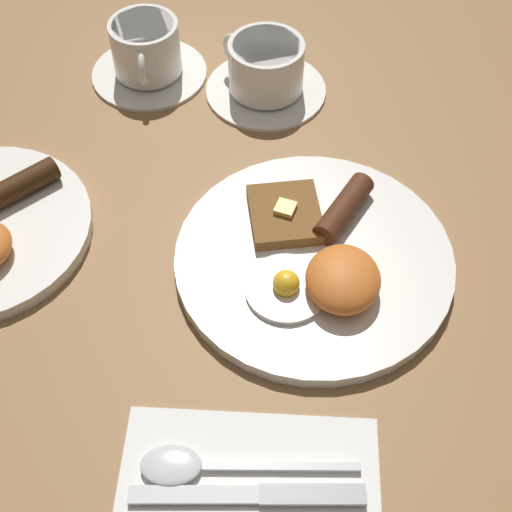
{
  "coord_description": "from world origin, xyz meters",
  "views": [
    {
      "loc": [
        -0.45,
        0.01,
        0.59
      ],
      "look_at": [
        -0.02,
        0.06,
        0.03
      ],
      "focal_mm": 50.0,
      "sensor_mm": 36.0,
      "label": 1
    }
  ],
  "objects_px": {
    "teacup_far": "(147,54)",
    "knife": "(261,495)",
    "spoon": "(193,465)",
    "breakfast_plate_near": "(316,258)",
    "teacup_near": "(265,71)"
  },
  "relations": [
    {
      "from": "teacup_near",
      "to": "knife",
      "type": "bearing_deg",
      "value": -174.39
    },
    {
      "from": "teacup_near",
      "to": "teacup_far",
      "type": "bearing_deg",
      "value": 84.28
    },
    {
      "from": "teacup_far",
      "to": "knife",
      "type": "height_order",
      "value": "teacup_far"
    },
    {
      "from": "teacup_far",
      "to": "breakfast_plate_near",
      "type": "bearing_deg",
      "value": -140.82
    },
    {
      "from": "teacup_far",
      "to": "spoon",
      "type": "height_order",
      "value": "teacup_far"
    },
    {
      "from": "knife",
      "to": "spoon",
      "type": "xyz_separation_m",
      "value": [
        0.02,
        0.06,
        0.0
      ]
    },
    {
      "from": "knife",
      "to": "breakfast_plate_near",
      "type": "bearing_deg",
      "value": -103.37
    },
    {
      "from": "spoon",
      "to": "breakfast_plate_near",
      "type": "bearing_deg",
      "value": -117.53
    },
    {
      "from": "knife",
      "to": "teacup_far",
      "type": "bearing_deg",
      "value": -75.49
    },
    {
      "from": "teacup_near",
      "to": "spoon",
      "type": "relative_size",
      "value": 0.81
    },
    {
      "from": "teacup_near",
      "to": "spoon",
      "type": "bearing_deg",
      "value": 178.96
    },
    {
      "from": "teacup_near",
      "to": "knife",
      "type": "relative_size",
      "value": 0.78
    },
    {
      "from": "teacup_near",
      "to": "teacup_far",
      "type": "xyz_separation_m",
      "value": [
        0.02,
        0.15,
        0.0
      ]
    },
    {
      "from": "breakfast_plate_near",
      "to": "teacup_near",
      "type": "height_order",
      "value": "teacup_near"
    },
    {
      "from": "teacup_near",
      "to": "knife",
      "type": "height_order",
      "value": "teacup_near"
    }
  ]
}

